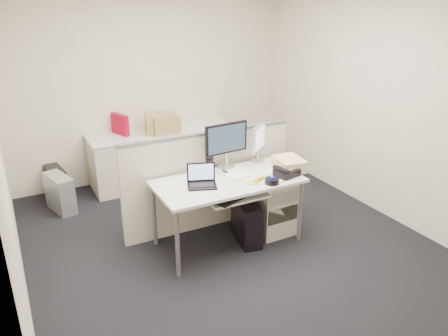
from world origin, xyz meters
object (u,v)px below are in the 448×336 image
desk (228,186)px  desk_phone (287,172)px  monitor_main (226,146)px  laptop (202,177)px

desk → desk_phone: (0.60, -0.18, 0.10)m
monitor_main → laptop: 0.58m
desk → laptop: 0.35m
desk → monitor_main: bearing=64.9°
laptop → desk: bearing=23.8°
monitor_main → laptop: size_ratio=1.78×
desk → monitor_main: 0.47m
desk → monitor_main: size_ratio=2.99×
desk → laptop: bearing=-176.2°
monitor_main → laptop: (-0.45, -0.34, -0.15)m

